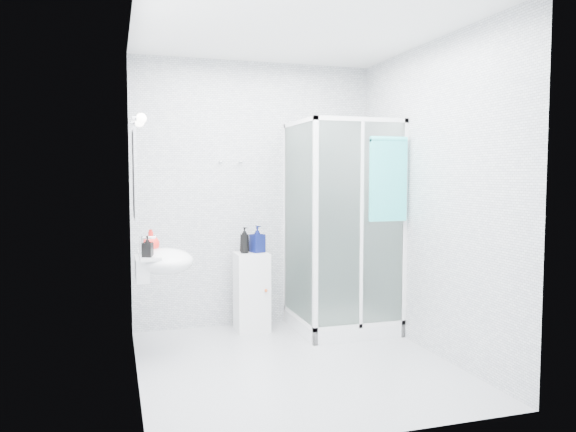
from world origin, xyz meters
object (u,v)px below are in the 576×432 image
object	(u,v)px
shampoo_bottle_b	(257,239)
shampoo_bottle_a	(245,240)
storage_cabinet	(252,292)
wall_basin	(161,262)
soap_dispenser_black	(148,246)
hand_towel	(388,177)
shower_enclosure	(337,285)
soap_dispenser_orange	(151,241)

from	to	relation	value
shampoo_bottle_b	shampoo_bottle_a	bearing A→B (deg)	-175.21
storage_cabinet	shampoo_bottle_a	xyz separation A→B (m)	(-0.06, 0.01, 0.50)
wall_basin	shampoo_bottle_b	world-z (taller)	wall_basin
storage_cabinet	shampoo_bottle_a	world-z (taller)	shampoo_bottle_a
storage_cabinet	soap_dispenser_black	size ratio (longest dim) A/B	4.59
wall_basin	storage_cabinet	bearing A→B (deg)	34.36
hand_towel	soap_dispenser_black	xyz separation A→B (m)	(-2.09, -0.07, -0.53)
hand_towel	shampoo_bottle_b	size ratio (longest dim) A/B	2.89
hand_towel	storage_cabinet	bearing A→B (deg)	147.27
hand_towel	shampoo_bottle_a	size ratio (longest dim) A/B	3.00
shower_enclosure	hand_towel	size ratio (longest dim) A/B	2.67
soap_dispenser_black	hand_towel	bearing A→B (deg)	1.91
hand_towel	shampoo_bottle_b	xyz separation A→B (m)	(-1.02, 0.72, -0.60)
wall_basin	shampoo_bottle_a	world-z (taller)	wall_basin
shampoo_bottle_b	soap_dispenser_orange	distance (m)	1.14
hand_towel	soap_dispenser_orange	distance (m)	2.12
wall_basin	hand_towel	distance (m)	2.09
storage_cabinet	hand_towel	world-z (taller)	hand_towel
hand_towel	soap_dispenser_black	distance (m)	2.15
shampoo_bottle_a	shampoo_bottle_b	size ratio (longest dim) A/B	0.96
soap_dispenser_orange	soap_dispenser_black	size ratio (longest dim) A/B	1.12
shampoo_bottle_a	wall_basin	bearing A→B (deg)	-143.00
hand_towel	shampoo_bottle_b	bearing A→B (deg)	144.73
shampoo_bottle_a	storage_cabinet	bearing A→B (deg)	-12.05
storage_cabinet	soap_dispenser_black	distance (m)	1.39
shampoo_bottle_b	soap_dispenser_black	size ratio (longest dim) A/B	1.59
wall_basin	soap_dispenser_orange	distance (m)	0.23
wall_basin	shampoo_bottle_a	size ratio (longest dim) A/B	2.25
soap_dispenser_orange	soap_dispenser_black	distance (m)	0.31
soap_dispenser_black	shampoo_bottle_b	bearing A→B (deg)	36.38
shower_enclosure	hand_towel	distance (m)	1.15
shower_enclosure	hand_towel	bearing A→B (deg)	-51.83
shampoo_bottle_a	soap_dispenser_orange	size ratio (longest dim) A/B	1.37
shower_enclosure	soap_dispenser_black	size ratio (longest dim) A/B	12.26
shampoo_bottle_b	soap_dispenser_black	distance (m)	1.33
storage_cabinet	soap_dispenser_orange	distance (m)	1.21
shower_enclosure	hand_towel	xyz separation A→B (m)	(0.32, -0.40, 1.03)
soap_dispenser_orange	shower_enclosure	bearing A→B (deg)	5.45
wall_basin	shampoo_bottle_b	size ratio (longest dim) A/B	2.16
wall_basin	soap_dispenser_black	size ratio (longest dim) A/B	3.43
hand_towel	soap_dispenser_black	bearing A→B (deg)	-178.09
wall_basin	soap_dispenser_orange	bearing A→B (deg)	115.17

